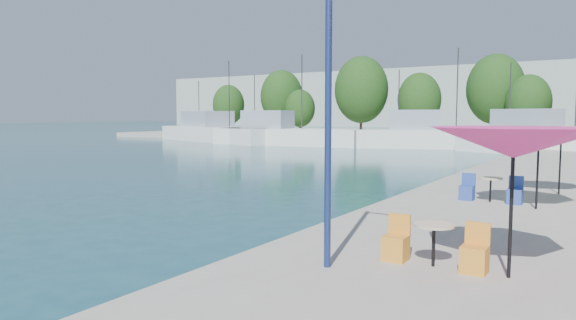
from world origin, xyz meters
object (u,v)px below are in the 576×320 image
Objects in this scene: umbrella_pink at (514,143)px; trawler_03 at (435,137)px; trawler_04 at (549,142)px; umbrella_white at (539,140)px; umbrella_cream at (561,134)px; street_lamp at (345,66)px; trawler_02 at (284,135)px; trawler_01 at (218,133)px.

trawler_03 is at bearing 107.98° from umbrella_pink.
trawler_04 is 30.97m from umbrella_white.
street_lamp is (-2.38, -11.62, 1.46)m from umbrella_cream.
umbrella_pink is (29.42, -38.84, 1.76)m from trawler_02.
trawler_01 is 37.81m from trawler_04.
trawler_01 is 4.38× the size of street_lamp.
trawler_02 is 5.71× the size of umbrella_white.
trawler_01 is at bearing 163.82° from trawler_02.
trawler_02 reaches higher than street_lamp.
trawler_02 reaches higher than umbrella_white.
trawler_01 is 11.52m from trawler_02.
trawler_01 is at bearing 139.97° from umbrella_white.
trawler_01 reaches higher than street_lamp.
trawler_04 is at bearing -39.65° from trawler_03.
trawler_03 is at bearing 104.19° from street_lamp.
umbrella_white is (-0.41, 7.10, -0.25)m from umbrella_pink.
trawler_03 is 37.24m from umbrella_white.
trawler_02 is at bearing 171.89° from trawler_03.
street_lamp is at bearing -157.01° from umbrella_pink.
umbrella_pink is (40.73, -40.97, 1.76)m from trawler_01.
trawler_02 is (11.32, -2.13, 0.00)m from trawler_01.
trawler_04 reaches higher than umbrella_pink.
street_lamp is at bearing -104.33° from umbrella_white.
street_lamp is at bearing -28.92° from trawler_01.
street_lamp is (38.24, -42.03, 3.02)m from trawler_01.
trawler_03 is at bearing -177.86° from trawler_04.
trawler_02 is 40.75m from umbrella_cream.
trawler_02 is at bearing 8.14° from trawler_01.
umbrella_white is at bearing -62.37° from trawler_04.
trawler_02 is at bearing -159.24° from trawler_04.
trawler_03 is 44.47m from street_lamp.
trawler_02 is 1.05× the size of trawler_03.
trawler_04 is at bearing 90.51° from street_lamp.
umbrella_pink is (13.60, -41.89, 1.76)m from trawler_03.
street_lamp is (11.10, -42.95, 3.02)m from trawler_03.
trawler_03 is at bearing 113.28° from umbrella_cream.
trawler_04 is 3.27× the size of street_lamp.
street_lamp reaches higher than umbrella_cream.
street_lamp is (-2.50, -1.06, 1.26)m from umbrella_pink.
umbrella_white is at bearing -88.28° from trawler_03.
umbrella_cream is at bearing -18.03° from trawler_01.
trawler_01 and trawler_03 have the same top height.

